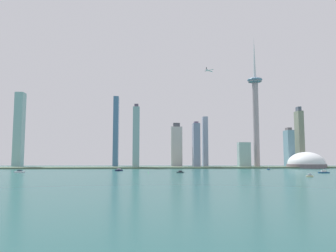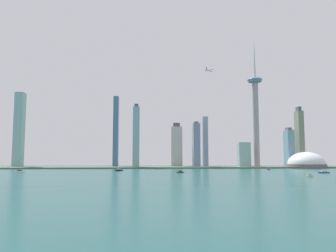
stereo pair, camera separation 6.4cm
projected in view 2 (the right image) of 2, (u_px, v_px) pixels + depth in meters
ground_plane at (179, 182)px, 310.53m from camera, size 6000.00×6000.00×0.00m
waterfront_pier at (159, 168)px, 724.20m from camera, size 879.23×66.30×3.15m
observation_tower at (256, 106)px, 785.94m from camera, size 35.58×35.58×319.85m
stadium_dome at (306, 164)px, 747.40m from camera, size 86.99×86.99×55.34m
skyscraper_0 at (205, 142)px, 781.70m from camera, size 12.20×16.88×121.84m
skyscraper_1 at (19, 130)px, 768.71m from camera, size 19.18×24.40×177.89m
skyscraper_2 at (289, 148)px, 785.71m from camera, size 16.31×27.72×95.90m
skyscraper_3 at (136, 137)px, 727.42m from camera, size 14.86×17.06×143.89m
skyscraper_4 at (116, 132)px, 775.17m from camera, size 12.07×24.23×169.09m
skyscraper_5 at (300, 138)px, 802.71m from camera, size 13.80×24.47×149.38m
skyscraper_6 at (196, 145)px, 753.84m from camera, size 15.42×24.54×107.00m
skyscraper_7 at (177, 146)px, 785.29m from camera, size 26.60×15.88×107.43m
skyscraper_8 at (244, 155)px, 761.65m from camera, size 27.38×19.09×59.24m
boat_0 at (269, 169)px, 637.56m from camera, size 6.22×2.47×10.19m
boat_1 at (119, 170)px, 575.23m from camera, size 13.26×13.95×11.06m
boat_2 at (20, 172)px, 510.21m from camera, size 15.91×6.45×4.29m
boat_3 at (324, 172)px, 490.93m from camera, size 16.38×5.67×8.39m
boat_4 at (180, 172)px, 503.96m from camera, size 11.53×7.51×3.38m
boat_5 at (310, 176)px, 392.45m from camera, size 8.02×4.62×3.79m
channel_buoy_0 at (148, 172)px, 492.80m from camera, size 1.28×1.28×1.96m
airplane at (209, 71)px, 732.14m from camera, size 20.09×19.47×7.23m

